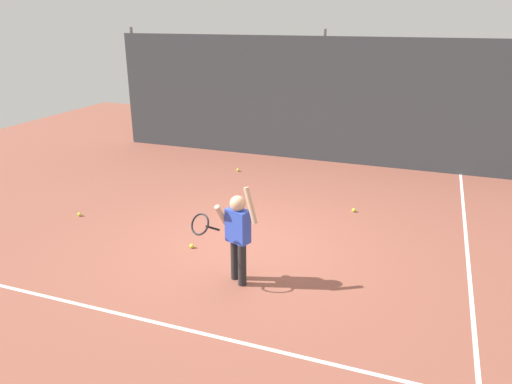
# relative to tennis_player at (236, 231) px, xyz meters

# --- Properties ---
(ground_plane) EXTENTS (20.00, 20.00, 0.00)m
(ground_plane) POSITION_rel_tennis_player_xyz_m (-0.32, 1.06, -0.73)
(ground_plane) COLOR brown
(court_line_baseline) EXTENTS (9.00, 0.05, 0.00)m
(court_line_baseline) POSITION_rel_tennis_player_xyz_m (-0.32, -1.17, -0.72)
(court_line_baseline) COLOR white
(court_line_baseline) RESTS_ON ground
(court_line_sideline) EXTENTS (0.05, 9.00, 0.00)m
(court_line_sideline) POSITION_rel_tennis_player_xyz_m (2.89, 2.06, -0.72)
(court_line_sideline) COLOR white
(court_line_sideline) RESTS_ON ground
(back_fence_windscreen) EXTENTS (10.41, 0.08, 2.87)m
(back_fence_windscreen) POSITION_rel_tennis_player_xyz_m (-0.32, 5.95, 0.71)
(back_fence_windscreen) COLOR #383D42
(back_fence_windscreen) RESTS_ON ground
(fence_post_0) EXTENTS (0.09, 0.09, 3.02)m
(fence_post_0) POSITION_rel_tennis_player_xyz_m (-5.38, 6.01, 0.78)
(fence_post_0) COLOR slate
(fence_post_0) RESTS_ON ground
(fence_post_1) EXTENTS (0.09, 0.09, 3.02)m
(fence_post_1) POSITION_rel_tennis_player_xyz_m (-0.32, 6.01, 0.78)
(fence_post_1) COLOR slate
(fence_post_1) RESTS_ON ground
(tennis_player) EXTENTS (0.85, 0.57, 1.35)m
(tennis_player) POSITION_rel_tennis_player_xyz_m (0.00, 0.00, 0.00)
(tennis_player) COLOR #232326
(tennis_player) RESTS_ON ground
(tennis_ball_0) EXTENTS (0.07, 0.07, 0.07)m
(tennis_ball_0) POSITION_rel_tennis_player_xyz_m (-1.02, 0.67, -0.69)
(tennis_ball_0) COLOR #CCE033
(tennis_ball_0) RESTS_ON ground
(tennis_ball_1) EXTENTS (0.07, 0.07, 0.07)m
(tennis_ball_1) POSITION_rel_tennis_player_xyz_m (1.04, 2.95, -0.69)
(tennis_ball_1) COLOR #CCE033
(tennis_ball_1) RESTS_ON ground
(tennis_ball_2) EXTENTS (0.07, 0.07, 0.07)m
(tennis_ball_2) POSITION_rel_tennis_player_xyz_m (-1.81, 4.44, -0.69)
(tennis_ball_2) COLOR #CCE033
(tennis_ball_2) RESTS_ON ground
(tennis_ball_3) EXTENTS (0.07, 0.07, 0.07)m
(tennis_ball_3) POSITION_rel_tennis_player_xyz_m (-3.43, 1.09, -0.69)
(tennis_ball_3) COLOR #CCE033
(tennis_ball_3) RESTS_ON ground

